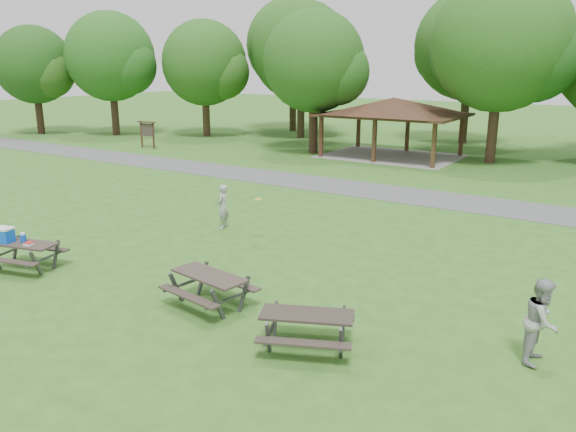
{
  "coord_description": "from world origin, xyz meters",
  "views": [
    {
      "loc": [
        10.1,
        -10.01,
        5.86
      ],
      "look_at": [
        1.0,
        4.0,
        1.3
      ],
      "focal_mm": 35.0,
      "sensor_mm": 36.0,
      "label": 1
    }
  ],
  "objects_px": {
    "picnic_table_middle": "(209,282)",
    "frisbee_catcher": "(542,321)",
    "frisbee_thrower": "(223,207)",
    "picnic_table_near": "(18,244)"
  },
  "relations": [
    {
      "from": "frisbee_thrower",
      "to": "frisbee_catcher",
      "type": "relative_size",
      "value": 0.91
    },
    {
      "from": "picnic_table_near",
      "to": "frisbee_catcher",
      "type": "relative_size",
      "value": 1.27
    },
    {
      "from": "frisbee_thrower",
      "to": "frisbee_catcher",
      "type": "distance_m",
      "value": 12.13
    },
    {
      "from": "picnic_table_middle",
      "to": "frisbee_catcher",
      "type": "distance_m",
      "value": 7.5
    },
    {
      "from": "picnic_table_middle",
      "to": "frisbee_thrower",
      "type": "relative_size",
      "value": 1.39
    },
    {
      "from": "frisbee_thrower",
      "to": "picnic_table_middle",
      "type": "bearing_deg",
      "value": 20.36
    },
    {
      "from": "picnic_table_middle",
      "to": "frisbee_thrower",
      "type": "xyz_separation_m",
      "value": [
        -4.13,
        5.55,
        0.16
      ]
    },
    {
      "from": "picnic_table_middle",
      "to": "frisbee_catcher",
      "type": "xyz_separation_m",
      "value": [
        7.33,
        1.59,
        0.24
      ]
    },
    {
      "from": "picnic_table_near",
      "to": "picnic_table_middle",
      "type": "height_order",
      "value": "picnic_table_near"
    },
    {
      "from": "picnic_table_middle",
      "to": "picnic_table_near",
      "type": "bearing_deg",
      "value": -170.99
    }
  ]
}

